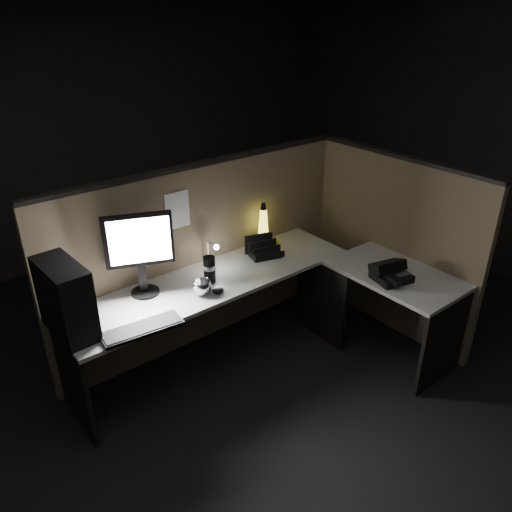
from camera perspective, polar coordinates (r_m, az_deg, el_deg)
floor at (r=3.87m, az=2.64°, el=-14.91°), size 6.00×6.00×0.00m
room_shell at (r=3.04m, az=3.28°, el=8.50°), size 6.00×6.00×6.00m
partition_back at (r=4.06m, az=-5.81°, el=0.02°), size 2.66×0.06×1.50m
partition_right at (r=4.36m, az=15.22°, el=1.14°), size 0.06×1.66×1.50m
desk at (r=3.77m, az=2.34°, el=-5.14°), size 2.60×1.60×0.73m
pc_tower at (r=3.27m, az=-20.94°, el=-4.62°), size 0.23×0.46×0.48m
monitor at (r=3.50m, az=-13.19°, el=1.05°), size 0.45×0.22×0.60m
keyboard at (r=3.26m, az=-12.90°, el=-8.14°), size 0.53×0.23×0.03m
mouse at (r=3.57m, az=-4.33°, el=-3.97°), size 0.09×0.07×0.04m
clip_lamp at (r=3.88m, az=-5.04°, el=0.45°), size 0.04×0.17×0.21m
organizer at (r=4.09m, az=0.84°, el=0.68°), size 0.29×0.27×0.18m
lava_lamp at (r=4.17m, az=0.84°, el=3.13°), size 0.11×0.11×0.40m
travel_mug at (r=3.68m, az=-5.34°, el=-1.55°), size 0.09×0.09×0.21m
steel_mug at (r=3.55m, az=-6.21°, el=-3.59°), size 0.16×0.16×0.11m
figurine at (r=4.24m, az=2.40°, el=1.71°), size 0.05×0.05×0.05m
pinned_paper at (r=3.73m, az=-8.97°, el=5.18°), size 0.20×0.00×0.28m
desk_phone at (r=3.84m, az=15.05°, el=-1.83°), size 0.30×0.30×0.15m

